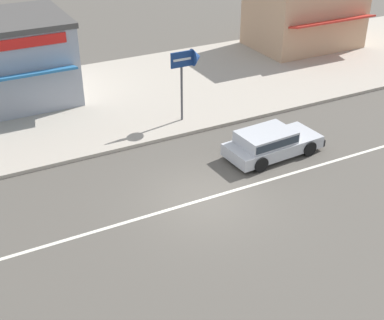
% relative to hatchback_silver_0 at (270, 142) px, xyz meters
% --- Properties ---
extents(ground_plane, '(160.00, 160.00, 0.00)m').
position_rel_hatchback_silver_0_xyz_m(ground_plane, '(-3.72, -1.52, -0.59)').
color(ground_plane, '#544F47').
extents(lane_centre_stripe, '(50.40, 0.14, 0.01)m').
position_rel_hatchback_silver_0_xyz_m(lane_centre_stripe, '(-3.72, -1.52, -0.59)').
color(lane_centre_stripe, silver).
rests_on(lane_centre_stripe, ground).
extents(kerb_strip, '(68.00, 10.00, 0.15)m').
position_rel_hatchback_silver_0_xyz_m(kerb_strip, '(-3.72, 8.01, -0.51)').
color(kerb_strip, '#ADA393').
rests_on(kerb_strip, ground).
extents(hatchback_silver_0, '(4.03, 1.93, 1.10)m').
position_rel_hatchback_silver_0_xyz_m(hatchback_silver_0, '(0.00, 0.00, 0.00)').
color(hatchback_silver_0, '#B7BABF').
rests_on(hatchback_silver_0, ground).
extents(arrow_signboard, '(1.37, 0.73, 3.13)m').
position_rel_hatchback_silver_0_xyz_m(arrow_signboard, '(-1.21, 4.20, 2.18)').
color(arrow_signboard, '#4C4C51').
rests_on(arrow_signboard, kerb_strip).
extents(shopfront_corner_warung, '(6.26, 5.18, 4.36)m').
position_rel_hatchback_silver_0_xyz_m(shopfront_corner_warung, '(9.48, 10.33, 1.75)').
color(shopfront_corner_warung, tan).
rests_on(shopfront_corner_warung, kerb_strip).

